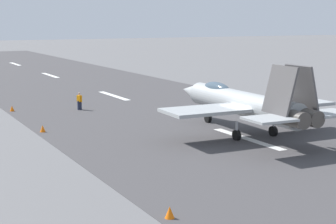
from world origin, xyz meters
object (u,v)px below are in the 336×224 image
at_px(crew_person, 79,101).
at_px(fighter_jet, 242,102).
at_px(marker_cone_far, 12,108).
at_px(marker_cone_near, 170,213).
at_px(marker_cone_mid, 43,129).

bearing_deg(crew_person, fighter_jet, -156.01).
bearing_deg(marker_cone_far, marker_cone_near, 180.00).
distance_m(fighter_jet, crew_person, 17.83).
xyz_separation_m(fighter_jet, marker_cone_mid, (7.56, 13.10, -2.11)).
height_order(marker_cone_near, marker_cone_far, same).
height_order(fighter_jet, marker_cone_far, fighter_jet).
bearing_deg(crew_person, marker_cone_mid, 145.84).
bearing_deg(marker_cone_mid, crew_person, -34.16).
bearing_deg(marker_cone_far, fighter_jet, -144.50).
bearing_deg(fighter_jet, marker_cone_mid, 60.02).
bearing_deg(marker_cone_far, crew_person, -110.00).
bearing_deg(fighter_jet, crew_person, 23.99).
distance_m(marker_cone_near, marker_cone_mid, 20.66).
relative_size(fighter_jet, marker_cone_mid, 31.68).
bearing_deg(fighter_jet, marker_cone_near, 135.00).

